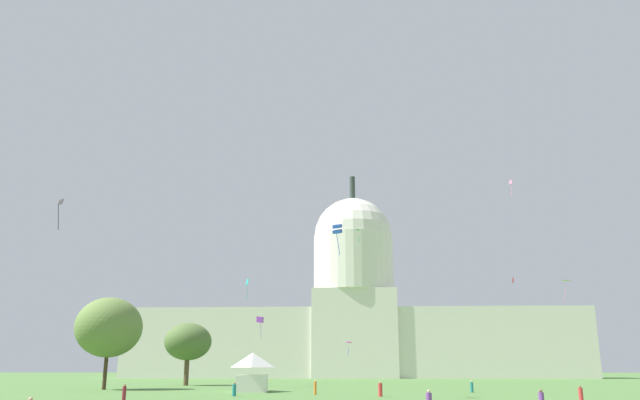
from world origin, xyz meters
name	(u,v)px	position (x,y,z in m)	size (l,w,h in m)	color
capitol_building	(354,316)	(2.92, 176.24, 18.93)	(143.28, 25.76, 65.54)	silver
event_tent	(253,372)	(-11.83, 61.27, 2.61)	(5.10, 7.73, 5.14)	white
tree_west_far	(109,327)	(-34.95, 68.30, 9.06)	(12.78, 13.22, 13.53)	#42301E
tree_west_mid	(188,342)	(-28.49, 90.83, 7.77)	(11.20, 11.01, 11.20)	brown
person_maroon_edge_west	(124,393)	(-20.55, 36.18, 0.75)	(0.52, 0.52, 1.63)	maroon
person_teal_back_left	(234,390)	(-11.81, 47.61, 0.70)	(0.61, 0.61, 1.56)	#1E757A
person_teal_near_tree_east	(472,387)	(17.41, 59.98, 0.68)	(0.45, 0.45, 1.51)	#1E757A
person_purple_mid_right	(542,400)	(16.39, 25.42, 0.69)	(0.57, 0.57, 1.54)	#703D93
person_orange_back_center	(315,388)	(-2.79, 52.38, 0.79)	(0.45, 0.45, 1.70)	orange
person_red_lawn_far_right	(581,396)	(21.66, 31.82, 0.75)	(0.48, 0.48, 1.64)	red
person_red_lawn_far_left	(380,390)	(4.87, 47.81, 0.74)	(0.57, 0.57, 1.65)	red
kite_magenta_low	(347,343)	(0.89, 110.85, 8.18)	(1.72, 1.53, 2.87)	#D1339E
kite_green_mid	(361,233)	(3.69, 81.10, 26.05)	(1.19, 1.34, 1.86)	green
kite_violet_low	(260,320)	(-14.25, 84.35, 11.27)	(1.22, 1.18, 3.81)	purple
kite_blue_mid	(337,229)	(0.23, 42.17, 18.18)	(1.14, 1.18, 3.58)	blue
kite_lime_low	(563,285)	(35.62, 75.17, 15.95)	(1.56, 1.41, 2.95)	#8CD133
kite_red_mid	(513,280)	(36.67, 109.55, 21.28)	(0.57, 0.86, 1.16)	red
kite_turquoise_mid	(247,284)	(-19.70, 102.57, 19.96)	(0.70, 1.14, 4.37)	teal
kite_pink_high	(511,184)	(38.92, 113.31, 43.92)	(0.57, 0.78, 3.93)	pink
kite_black_mid	(60,207)	(-33.10, 44.59, 21.77)	(0.65, 0.55, 3.76)	black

